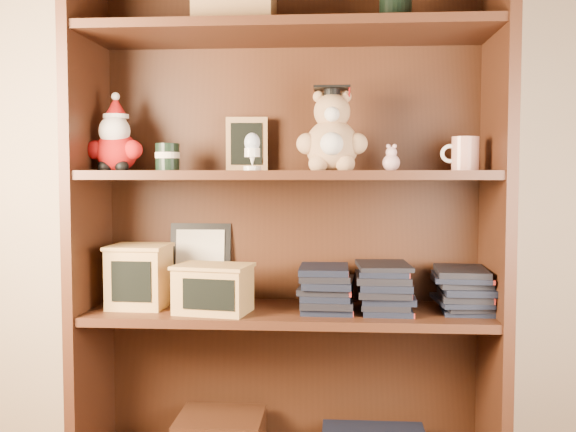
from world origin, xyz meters
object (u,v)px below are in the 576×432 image
(bookcase, at_px, (288,229))
(treats_box, at_px, (139,276))
(grad_teddy_bear, at_px, (332,138))
(teacher_mug, at_px, (464,154))

(bookcase, distance_m, treats_box, 0.46)
(grad_teddy_bear, xyz_separation_m, treats_box, (-0.56, 0.01, -0.40))
(grad_teddy_bear, distance_m, treats_box, 0.69)
(bookcase, height_order, grad_teddy_bear, bookcase)
(bookcase, relative_size, teacher_mug, 14.98)
(grad_teddy_bear, relative_size, teacher_mug, 2.28)
(bookcase, relative_size, treats_box, 8.77)
(bookcase, xyz_separation_m, treats_box, (-0.43, -0.05, -0.14))
(bookcase, bearing_deg, teacher_mug, -5.80)
(teacher_mug, distance_m, treats_box, 1.00)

